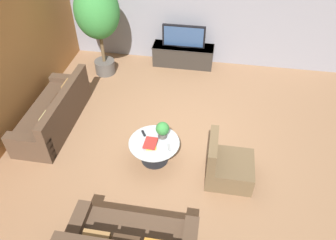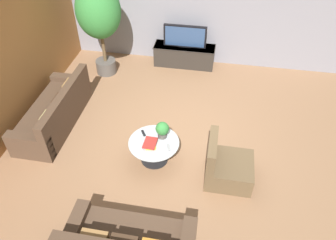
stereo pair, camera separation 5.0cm
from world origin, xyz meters
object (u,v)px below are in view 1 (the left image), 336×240
(television, at_px, (184,36))
(armchair_wicker, at_px, (227,166))
(couch_by_wall, at_px, (54,114))
(media_console, at_px, (183,55))
(potted_palm_tall, at_px, (97,15))
(coffee_table, at_px, (154,148))
(potted_plant_tabletop, at_px, (163,130))

(television, height_order, armchair_wicker, television)
(television, bearing_deg, couch_by_wall, -129.76)
(couch_by_wall, distance_m, armchair_wicker, 3.62)
(media_console, relative_size, potted_palm_tall, 0.69)
(couch_by_wall, height_order, armchair_wicker, armchair_wicker)
(television, height_order, couch_by_wall, television)
(media_console, bearing_deg, television, -90.00)
(coffee_table, bearing_deg, potted_palm_tall, 123.81)
(potted_palm_tall, distance_m, potted_plant_tabletop, 3.31)
(coffee_table, distance_m, potted_plant_tabletop, 0.38)
(couch_by_wall, bearing_deg, media_console, 140.26)
(television, height_order, coffee_table, television)
(media_console, height_order, coffee_table, media_console)
(couch_by_wall, xyz_separation_m, potted_plant_tabletop, (2.34, -0.47, 0.35))
(armchair_wicker, xyz_separation_m, potted_palm_tall, (-3.12, 2.89, 1.25))
(coffee_table, relative_size, potted_palm_tall, 0.41)
(couch_by_wall, relative_size, potted_palm_tall, 0.95)
(coffee_table, relative_size, couch_by_wall, 0.43)
(couch_by_wall, bearing_deg, television, 140.24)
(coffee_table, bearing_deg, television, 88.63)
(couch_by_wall, xyz_separation_m, armchair_wicker, (3.53, -0.83, -0.01))
(television, distance_m, armchair_wicker, 3.83)
(television, xyz_separation_m, potted_palm_tall, (-1.89, -0.69, 0.72))
(television, xyz_separation_m, couch_by_wall, (-2.29, -2.76, -0.52))
(media_console, distance_m, armchair_wicker, 3.79)
(television, bearing_deg, media_console, 90.00)
(couch_by_wall, height_order, potted_palm_tall, potted_palm_tall)
(coffee_table, relative_size, armchair_wicker, 1.06)
(media_console, distance_m, television, 0.53)
(potted_palm_tall, xyz_separation_m, potted_plant_tabletop, (1.93, -2.53, -0.90))
(potted_palm_tall, bearing_deg, coffee_table, -56.19)
(television, xyz_separation_m, armchair_wicker, (1.23, -3.59, -0.54))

